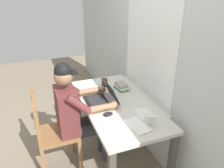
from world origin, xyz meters
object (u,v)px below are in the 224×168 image
(coffee_mug_dark, at_px, (105,83))
(book_stack_main, at_px, (122,86))
(wooden_chair, at_px, (53,134))
(seated_person, at_px, (77,111))
(landscape_photo_print, at_px, (145,114))
(laptop, at_px, (102,97))
(desk, at_px, (117,110))
(computer_mouse, at_px, (108,114))
(coffee_mug_white, at_px, (149,119))

(coffee_mug_dark, xyz_separation_m, book_stack_main, (0.16, 0.17, -0.01))
(wooden_chair, xyz_separation_m, book_stack_main, (-0.21, 0.89, 0.32))
(seated_person, xyz_separation_m, landscape_photo_print, (0.38, 0.61, 0.06))
(coffee_mug_dark, height_order, landscape_photo_print, coffee_mug_dark)
(laptop, relative_size, landscape_photo_print, 2.54)
(laptop, relative_size, book_stack_main, 1.62)
(coffee_mug_dark, bearing_deg, desk, -1.25)
(desk, relative_size, wooden_chair, 1.49)
(laptop, distance_m, computer_mouse, 0.29)
(seated_person, xyz_separation_m, computer_mouse, (0.28, 0.25, 0.07))
(seated_person, distance_m, laptop, 0.31)
(desk, distance_m, wooden_chair, 0.74)
(laptop, xyz_separation_m, computer_mouse, (0.28, -0.04, -0.03))
(desk, bearing_deg, computer_mouse, -40.46)
(computer_mouse, height_order, coffee_mug_dark, coffee_mug_dark)
(coffee_mug_dark, relative_size, book_stack_main, 0.55)
(computer_mouse, bearing_deg, wooden_chair, -117.88)
(desk, xyz_separation_m, computer_mouse, (0.21, -0.18, 0.12))
(laptop, xyz_separation_m, book_stack_main, (-0.21, 0.32, -0.01))
(wooden_chair, distance_m, computer_mouse, 0.67)
(seated_person, bearing_deg, computer_mouse, 41.80)
(wooden_chair, bearing_deg, laptop, 90.11)
(computer_mouse, bearing_deg, laptop, 172.02)
(landscape_photo_print, bearing_deg, book_stack_main, 162.61)
(desk, height_order, book_stack_main, book_stack_main)
(seated_person, relative_size, computer_mouse, 12.51)
(desk, bearing_deg, seated_person, -98.80)
(seated_person, height_order, book_stack_main, seated_person)
(desk, height_order, wooden_chair, wooden_chair)
(coffee_mug_dark, relative_size, landscape_photo_print, 0.86)
(computer_mouse, distance_m, coffee_mug_white, 0.40)
(desk, bearing_deg, landscape_photo_print, 29.21)
(computer_mouse, xyz_separation_m, coffee_mug_white, (0.26, 0.30, 0.03))
(laptop, height_order, computer_mouse, laptop)
(desk, distance_m, computer_mouse, 0.31)
(landscape_photo_print, bearing_deg, seated_person, -139.71)
(desk, bearing_deg, laptop, -115.53)
(computer_mouse, bearing_deg, coffee_mug_white, 49.18)
(laptop, distance_m, coffee_mug_dark, 0.40)
(wooden_chair, bearing_deg, seated_person, 90.00)
(seated_person, bearing_deg, book_stack_main, 109.10)
(coffee_mug_white, height_order, coffee_mug_dark, coffee_mug_white)
(coffee_mug_white, distance_m, book_stack_main, 0.76)
(computer_mouse, bearing_deg, desk, 139.54)
(laptop, bearing_deg, book_stack_main, 123.43)
(book_stack_main, bearing_deg, wooden_chair, -76.66)
(wooden_chair, bearing_deg, computer_mouse, 62.12)
(computer_mouse, relative_size, landscape_photo_print, 0.77)
(laptop, distance_m, coffee_mug_white, 0.61)
(desk, bearing_deg, book_stack_main, 147.86)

